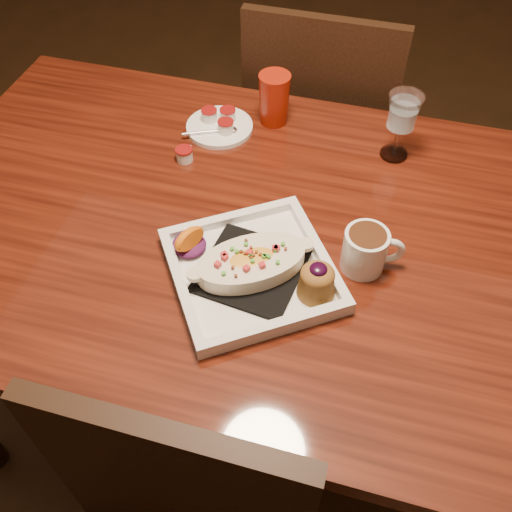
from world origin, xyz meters
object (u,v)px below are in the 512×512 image
(chair_far, at_px, (320,135))
(red_tumbler, at_px, (274,99))
(coffee_mug, at_px, (366,249))
(saucer, at_px, (219,125))
(goblet, at_px, (403,115))
(table, at_px, (267,259))
(plate, at_px, (257,268))

(chair_far, height_order, red_tumbler, chair_far)
(chair_far, distance_m, coffee_mug, 0.76)
(saucer, bearing_deg, red_tumbler, 29.13)
(chair_far, distance_m, goblet, 0.53)
(table, distance_m, plate, 0.17)
(plate, distance_m, red_tumbler, 0.47)
(chair_far, bearing_deg, plate, 91.02)
(chair_far, relative_size, plate, 2.39)
(chair_far, relative_size, red_tumbler, 7.67)
(table, xyz_separation_m, goblet, (0.21, 0.29, 0.20))
(plate, bearing_deg, coffee_mug, -11.32)
(chair_far, xyz_separation_m, red_tumbler, (-0.07, -0.29, 0.30))
(chair_far, relative_size, saucer, 6.03)
(goblet, bearing_deg, table, -126.28)
(table, relative_size, red_tumbler, 12.37)
(coffee_mug, distance_m, red_tumbler, 0.47)
(goblet, bearing_deg, plate, -115.70)
(coffee_mug, bearing_deg, table, 152.44)
(chair_far, distance_m, saucer, 0.48)
(plate, bearing_deg, chair_far, 56.23)
(table, relative_size, saucer, 9.73)
(plate, xyz_separation_m, red_tumbler, (-0.09, 0.46, 0.04))
(plate, relative_size, saucer, 2.53)
(plate, relative_size, coffee_mug, 3.46)
(goblet, bearing_deg, saucer, -177.76)
(table, xyz_separation_m, chair_far, (-0.00, 0.63, -0.15))
(chair_far, height_order, saucer, chair_far)
(plate, bearing_deg, red_tumbler, 66.00)
(plate, height_order, goblet, goblet)
(plate, height_order, saucer, plate)
(coffee_mug, bearing_deg, goblet, 72.52)
(coffee_mug, bearing_deg, plate, -171.12)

